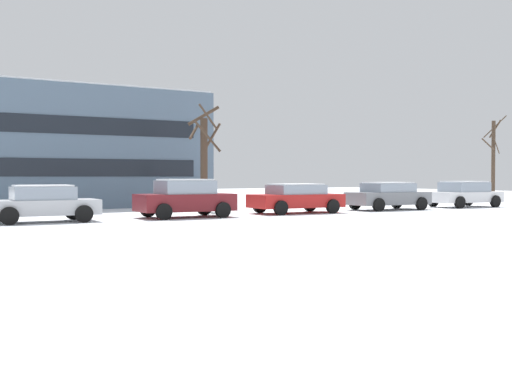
# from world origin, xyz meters

# --- Properties ---
(parked_car_silver) EXTENTS (3.97, 2.07, 1.37)m
(parked_car_silver) POSITION_xyz_m (3.58, 9.60, 0.70)
(parked_car_silver) COLOR silver
(parked_car_silver) RESTS_ON ground
(parked_car_maroon) EXTENTS (3.94, 2.16, 1.58)m
(parked_car_maroon) POSITION_xyz_m (9.15, 9.39, 0.79)
(parked_car_maroon) COLOR maroon
(parked_car_maroon) RESTS_ON ground
(parked_car_red) EXTENTS (4.30, 2.17, 1.35)m
(parked_car_red) POSITION_xyz_m (14.72, 9.53, 0.70)
(parked_car_red) COLOR red
(parked_car_red) RESTS_ON ground
(parked_car_gray) EXTENTS (4.27, 2.12, 1.39)m
(parked_car_gray) POSITION_xyz_m (20.30, 9.53, 0.72)
(parked_car_gray) COLOR slate
(parked_car_gray) RESTS_ON ground
(parked_car_white) EXTENTS (4.22, 2.21, 1.42)m
(parked_car_white) POSITION_xyz_m (25.87, 9.58, 0.72)
(parked_car_white) COLOR white
(parked_car_white) RESTS_ON ground
(tree_far_mid) EXTENTS (1.64, 1.48, 5.75)m
(tree_far_mid) POSITION_xyz_m (33.06, 13.45, 2.88)
(tree_far_mid) COLOR #423326
(tree_far_mid) RESTS_ON ground
(tree_far_right) EXTENTS (1.87, 1.87, 5.21)m
(tree_far_right) POSITION_xyz_m (11.90, 13.35, 2.60)
(tree_far_right) COLOR #423326
(tree_far_right) RESTS_ON ground
(building_far_right) EXTENTS (12.58, 9.54, 6.48)m
(building_far_right) POSITION_xyz_m (8.18, 22.23, 3.24)
(building_far_right) COLOR slate
(building_far_right) RESTS_ON ground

